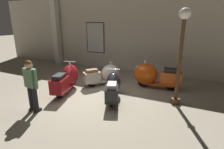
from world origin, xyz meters
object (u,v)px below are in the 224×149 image
at_px(scooter_0, 67,78).
at_px(lamppost, 181,49).
at_px(visitor_0, 31,83).
at_px(scooter_2, 113,86).
at_px(scooter_1, 105,75).
at_px(scooter_3, 153,76).

bearing_deg(scooter_0, lamppost, -97.77).
distance_m(scooter_0, lamppost, 4.08).
bearing_deg(visitor_0, scooter_0, 8.90).
xyz_separation_m(scooter_0, visitor_0, (0.16, -1.72, 0.39)).
bearing_deg(scooter_2, scooter_1, 17.14).
distance_m(scooter_2, scooter_3, 1.85).
distance_m(scooter_1, scooter_2, 1.41).
bearing_deg(scooter_0, visitor_0, 168.42).
bearing_deg(visitor_0, scooter_2, -38.81).
bearing_deg(visitor_0, scooter_1, -11.36).
height_order(scooter_1, scooter_3, scooter_3).
relative_size(lamppost, visitor_0, 1.90).
bearing_deg(scooter_1, lamppost, -65.29).
bearing_deg(scooter_0, scooter_3, -76.14).
bearing_deg(lamppost, scooter_3, 132.97).
bearing_deg(scooter_3, visitor_0, 46.40).
height_order(scooter_2, scooter_3, scooter_3).
relative_size(scooter_0, scooter_2, 1.12).
bearing_deg(scooter_1, visitor_0, -158.52).
xyz_separation_m(scooter_1, lamppost, (2.88, -0.60, 1.33)).
relative_size(scooter_2, lamppost, 0.56).
bearing_deg(scooter_0, scooter_2, -103.18).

